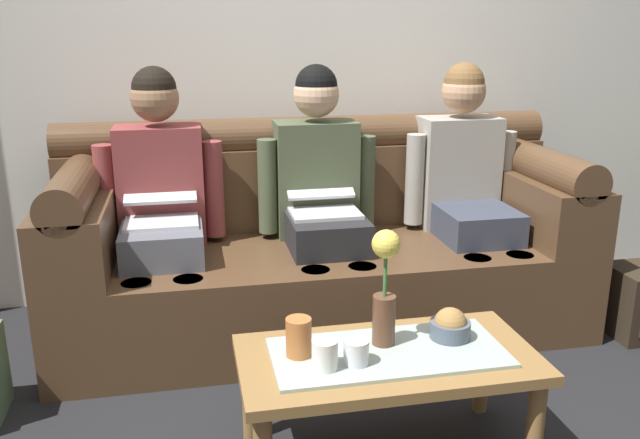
# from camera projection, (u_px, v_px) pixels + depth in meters

# --- Properties ---
(back_wall_patterned) EXTENTS (6.00, 0.12, 2.90)m
(back_wall_patterned) POSITION_uv_depth(u_px,v_px,m) (299.00, 13.00, 3.30)
(back_wall_patterned) COLOR silver
(back_wall_patterned) RESTS_ON ground_plane
(couch) EXTENTS (2.39, 0.88, 0.96)m
(couch) POSITION_uv_depth(u_px,v_px,m) (320.00, 249.00, 3.11)
(couch) COLOR #513823
(couch) RESTS_ON ground_plane
(person_left) EXTENTS (0.56, 0.67, 1.22)m
(person_left) POSITION_uv_depth(u_px,v_px,m) (161.00, 198.00, 2.89)
(person_left) COLOR #595B66
(person_left) RESTS_ON ground_plane
(person_middle) EXTENTS (0.56, 0.67, 1.22)m
(person_middle) POSITION_uv_depth(u_px,v_px,m) (320.00, 190.00, 3.02)
(person_middle) COLOR #232326
(person_middle) RESTS_ON ground_plane
(person_right) EXTENTS (0.56, 0.67, 1.22)m
(person_right) POSITION_uv_depth(u_px,v_px,m) (466.00, 183.00, 3.16)
(person_right) COLOR #383D4C
(person_right) RESTS_ON ground_plane
(coffee_table) EXTENTS (0.96, 0.48, 0.39)m
(coffee_table) POSITION_uv_depth(u_px,v_px,m) (387.00, 368.00, 2.11)
(coffee_table) COLOR olive
(coffee_table) RESTS_ON ground_plane
(flower_vase) EXTENTS (0.09, 0.09, 0.39)m
(flower_vase) POSITION_uv_depth(u_px,v_px,m) (386.00, 286.00, 2.09)
(flower_vase) COLOR brown
(flower_vase) RESTS_ON coffee_table
(snack_bowl) EXTENTS (0.13, 0.13, 0.11)m
(snack_bowl) POSITION_uv_depth(u_px,v_px,m) (450.00, 326.00, 2.18)
(snack_bowl) COLOR #4C5666
(snack_bowl) RESTS_ON coffee_table
(cup_near_left) EXTENTS (0.08, 0.08, 0.13)m
(cup_near_left) POSITION_uv_depth(u_px,v_px,m) (299.00, 337.00, 2.05)
(cup_near_left) COLOR #B26633
(cup_near_left) RESTS_ON coffee_table
(cup_near_right) EXTENTS (0.08, 0.08, 0.09)m
(cup_near_right) POSITION_uv_depth(u_px,v_px,m) (325.00, 355.00, 1.98)
(cup_near_right) COLOR white
(cup_near_right) RESTS_ON coffee_table
(cup_far_center) EXTENTS (0.08, 0.08, 0.08)m
(cup_far_center) POSITION_uv_depth(u_px,v_px,m) (356.00, 352.00, 2.01)
(cup_far_center) COLOR silver
(cup_far_center) RESTS_ON coffee_table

